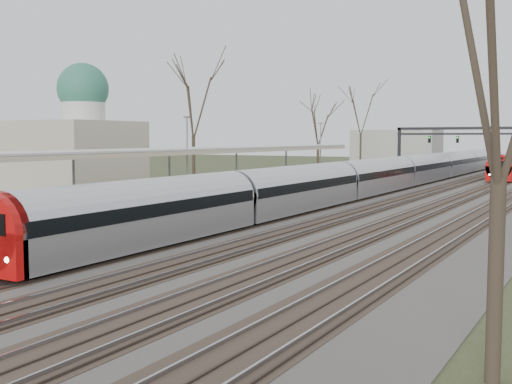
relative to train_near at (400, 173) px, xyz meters
The scene contains 8 objects.
track_bed 6.44m from the train_near, 63.91° to the right, with size 24.00×160.00×0.22m.
platform 24.08m from the train_near, 105.80° to the right, with size 3.50×69.00×1.00m, color #9E9B93.
canopy 28.53m from the train_near, 103.32° to the right, with size 4.10×50.00×3.11m.
dome_building 29.78m from the train_near, 130.31° to the right, with size 10.00×8.00×10.30m.
signal_gantry 24.74m from the train_near, 83.46° to the left, with size 21.00×0.59×6.08m.
tree_west_far 20.32m from the train_near, 138.91° to the right, with size 5.50×5.50×11.33m.
tree_east_near 48.47m from the train_near, 71.24° to the right, with size 4.50×4.50×9.27m.
train_near is the anchor object (origin of this frame).
Camera 1 is at (14.91, 2.26, 4.80)m, focal length 45.00 mm.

